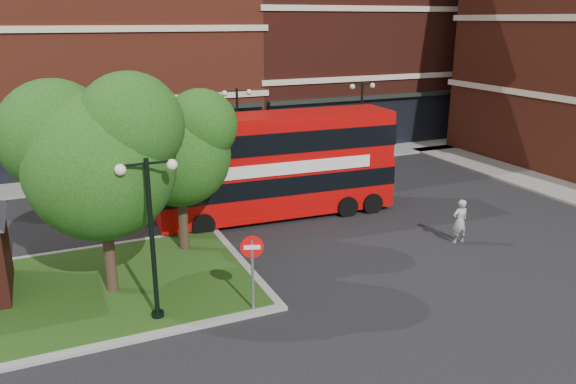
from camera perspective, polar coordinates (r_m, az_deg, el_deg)
name	(u,v)px	position (r m, az deg, el deg)	size (l,w,h in m)	color
ground	(325,289)	(19.05, 3.74, -9.82)	(120.00, 120.00, 0.00)	black
pavement_far	(196,171)	(33.60, -9.35, 2.16)	(44.00, 3.00, 0.12)	slate
terrace_far_left	(32,47)	(39.02, -24.59, 13.29)	(26.00, 12.00, 14.00)	maroon
terrace_far_right	(344,28)	(44.76, 5.76, 16.29)	(18.00, 12.00, 16.00)	#471911
traffic_island	(64,294)	(19.93, -21.82, -9.63)	(12.60, 7.60, 0.15)	gray
tree_island_west	(96,151)	(18.03, -18.97, 3.93)	(5.40, 4.71, 7.21)	#2D2116
tree_island_east	(176,144)	(20.99, -11.29, 4.76)	(4.46, 3.90, 6.29)	#2D2116
lamp_island	(152,233)	(16.45, -13.69, -4.02)	(1.72, 0.36, 5.00)	black
lamp_far_left	(238,127)	(31.67, -5.14, 6.55)	(1.72, 0.36, 5.00)	black
lamp_far_right	(361,118)	(35.02, 7.44, 7.49)	(1.72, 0.36, 5.00)	black
bus	(276,158)	(25.01, -1.23, 3.43)	(10.86, 3.01, 4.10)	#B20707
woman	(460,221)	(23.43, 17.05, -2.86)	(0.67, 0.44, 1.83)	#969799
car_silver	(151,168)	(32.44, -13.72, 2.43)	(1.53, 3.82, 1.30)	#A5A8AC
car_white	(314,156)	(34.14, 2.62, 3.72)	(1.48, 4.23, 1.39)	silver
no_entry_sign	(252,259)	(16.86, -3.65, -6.77)	(0.68, 0.29, 2.53)	slate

